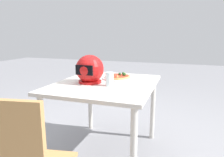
% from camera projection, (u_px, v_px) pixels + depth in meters
% --- Properties ---
extents(ground_plane, '(14.00, 14.00, 0.00)m').
position_uv_depth(ground_plane, '(106.00, 153.00, 2.10)').
color(ground_plane, gray).
extents(dining_table, '(0.89, 1.04, 0.72)m').
position_uv_depth(dining_table, '(106.00, 92.00, 1.97)').
color(dining_table, beige).
rests_on(dining_table, ground).
extents(pizza_plate, '(0.31, 0.31, 0.01)m').
position_uv_depth(pizza_plate, '(118.00, 78.00, 2.12)').
color(pizza_plate, white).
rests_on(pizza_plate, dining_table).
extents(pizza, '(0.25, 0.25, 0.05)m').
position_uv_depth(pizza, '(118.00, 76.00, 2.12)').
color(pizza, tan).
rests_on(pizza, pizza_plate).
extents(motorcycle_helmet, '(0.26, 0.26, 0.26)m').
position_uv_depth(motorcycle_helmet, '(90.00, 70.00, 1.92)').
color(motorcycle_helmet, '#B21414').
rests_on(motorcycle_helmet, dining_table).
extents(drinking_glass, '(0.07, 0.07, 0.12)m').
position_uv_depth(drinking_glass, '(109.00, 79.00, 1.81)').
color(drinking_glass, silver).
rests_on(drinking_glass, dining_table).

